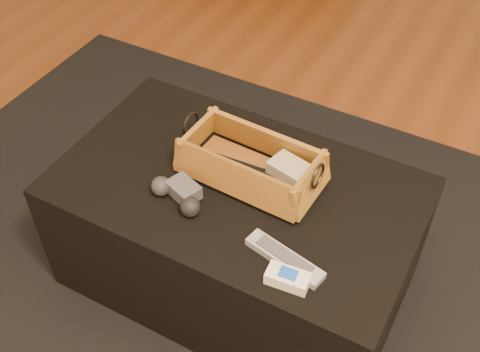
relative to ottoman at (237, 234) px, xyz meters
The scene contains 9 objects.
floor 0.29m from the ottoman, 44.20° to the right, with size 5.00×5.50×0.01m, color brown.
area_rug 0.22m from the ottoman, 90.00° to the right, with size 2.60×2.00×0.01m, color black.
ottoman is the anchor object (origin of this frame).
tv_remote 0.24m from the ottoman, 93.96° to the left, with size 0.21×0.05×0.02m, color black.
cloth_bundle 0.29m from the ottoman, 29.61° to the left, with size 0.11×0.07×0.06m, color tan.
wicker_basket 0.26m from the ottoman, 68.33° to the left, with size 0.41×0.23×0.14m.
game_controller 0.29m from the ottoman, 129.90° to the right, with size 0.17×0.12×0.05m.
silver_remote 0.36m from the ottoman, 37.40° to the right, with size 0.22×0.09×0.02m.
cream_gadget 0.41m from the ottoman, 41.13° to the right, with size 0.11×0.06×0.04m.
Camera 1 is at (0.43, -0.88, 1.61)m, focal length 45.00 mm.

